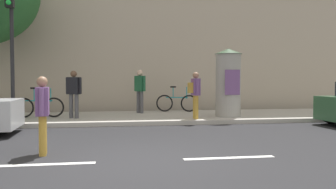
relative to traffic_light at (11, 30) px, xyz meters
name	(u,v)px	position (x,y,z in m)	size (l,w,h in m)	color
ground_plane	(140,161)	(3.60, -5.24, -3.06)	(80.00, 80.00, 0.00)	#232326
sidewalk_curb	(125,118)	(3.60, 1.76, -2.99)	(36.00, 4.00, 0.15)	#B2ADA3
lane_markings	(140,161)	(3.60, -5.24, -3.06)	(25.80, 0.16, 0.01)	silver
building_backdrop	(121,2)	(3.60, 6.76, 2.42)	(36.00, 5.00, 10.97)	#B7A893
traffic_light	(11,30)	(0.00, 0.00, 0.00)	(0.24, 0.45, 4.33)	black
poster_column	(228,82)	(7.35, 0.87, -1.64)	(1.02, 1.02, 2.51)	#9E9B93
pedestrian_in_red_top	(43,109)	(1.72, -4.38, -2.14)	(0.29, 0.64, 1.57)	#B78C33
pedestrian_with_backpack	(140,88)	(4.23, 2.74, -1.87)	(0.44, 0.49, 1.77)	#4C4C51
pedestrian_tallest	(195,91)	(5.95, 0.26, -1.95)	(0.39, 0.60, 1.63)	#B78C33
pedestrian_in_light_jacket	(74,90)	(1.77, 1.14, -1.92)	(0.57, 0.42, 1.68)	#4C4C51
bicycle_leaning	(39,107)	(0.49, 1.59, -2.53)	(1.77, 0.10, 1.09)	black
bicycle_upright	(177,103)	(5.83, 3.11, -2.53)	(1.73, 0.51, 1.09)	black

